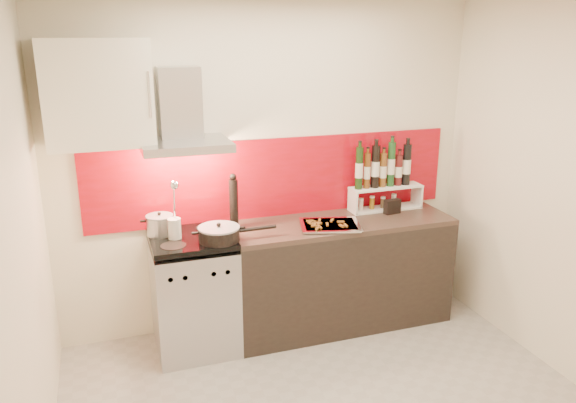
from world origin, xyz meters
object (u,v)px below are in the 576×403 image
object	(u,v)px
range_stove	(194,294)
counter	(340,272)
baking_tray	(330,225)
pepper_mill	(234,202)
stock_pot	(160,225)
saute_pan	(220,234)

from	to	relation	value
range_stove	counter	world-z (taller)	range_stove
counter	baking_tray	xyz separation A→B (m)	(-0.15, -0.11, 0.47)
pepper_mill	baking_tray	bearing A→B (deg)	-17.14
range_stove	pepper_mill	xyz separation A→B (m)	(0.35, 0.11, 0.67)
pepper_mill	baking_tray	xyz separation A→B (m)	(0.70, -0.22, -0.19)
baking_tray	stock_pot	bearing A→B (deg)	170.10
counter	stock_pot	distance (m)	1.51
saute_pan	stock_pot	bearing A→B (deg)	145.93
stock_pot	saute_pan	distance (m)	0.47
baking_tray	counter	bearing A→B (deg)	37.29
pepper_mill	stock_pot	bearing A→B (deg)	179.66
range_stove	pepper_mill	world-z (taller)	pepper_mill
saute_pan	baking_tray	distance (m)	0.87
counter	stock_pot	world-z (taller)	stock_pot
stock_pot	saute_pan	bearing A→B (deg)	-34.07
range_stove	baking_tray	size ratio (longest dim) A/B	1.72
counter	baking_tray	bearing A→B (deg)	-142.71
saute_pan	pepper_mill	bearing A→B (deg)	57.33
saute_pan	baking_tray	xyz separation A→B (m)	(0.87, 0.04, -0.05)
range_stove	saute_pan	world-z (taller)	saute_pan
saute_pan	baking_tray	world-z (taller)	saute_pan
saute_pan	pepper_mill	xyz separation A→B (m)	(0.17, 0.26, 0.15)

